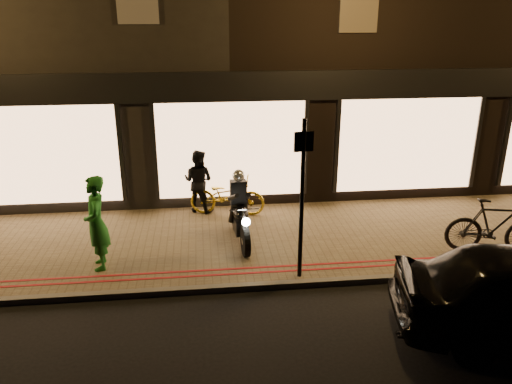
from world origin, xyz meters
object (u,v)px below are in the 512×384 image
sign_post (302,192)px  bicycle_gold (227,196)px  person_green (96,223)px  motorcycle (240,215)px

sign_post → bicycle_gold: bearing=110.0°
sign_post → person_green: 3.93m
person_green → motorcycle: bearing=95.4°
motorcycle → sign_post: sign_post is taller
person_green → bicycle_gold: bearing=121.2°
person_green → sign_post: bearing=66.7°
motorcycle → person_green: bearing=-167.4°
sign_post → bicycle_gold: size_ratio=1.65×
motorcycle → bicycle_gold: (-0.18, 1.57, -0.14)m
motorcycle → sign_post: 2.18m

